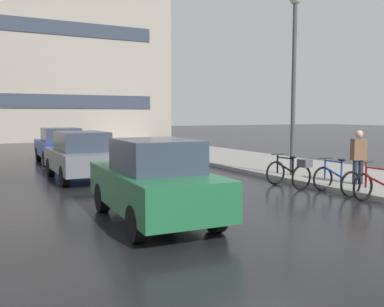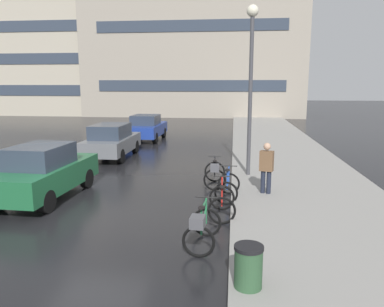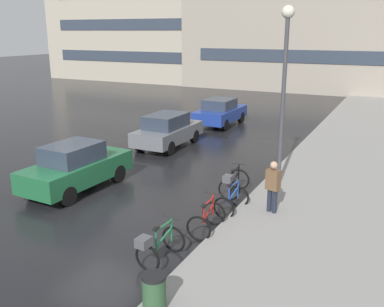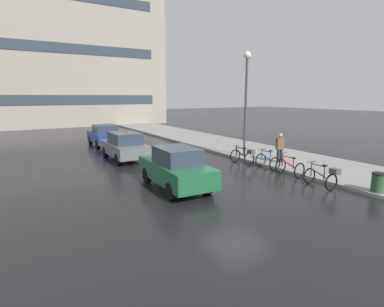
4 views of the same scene
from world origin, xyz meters
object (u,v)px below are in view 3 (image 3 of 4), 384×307
object	(u,v)px
pedestrian	(273,186)
trash_bin	(154,295)
bicycle_nearest	(157,245)
streetlamp	(285,72)
bicycle_third	(232,201)
bicycle_second	(207,219)
car_grey	(167,130)
car_blue	(220,112)
bicycle_farthest	(233,182)
car_green	(76,167)

from	to	relation	value
pedestrian	trash_bin	size ratio (longest dim) A/B	1.97
bicycle_nearest	streetlamp	distance (m)	7.27
bicycle_third	streetlamp	xyz separation A→B (m)	(0.71, 2.65, 3.66)
trash_bin	bicycle_nearest	bearing A→B (deg)	119.35
bicycle_second	car_grey	bearing A→B (deg)	126.23
car_grey	car_blue	distance (m)	5.62
bicycle_second	trash_bin	world-z (taller)	bicycle_second
bicycle_third	car_blue	world-z (taller)	car_blue
car_blue	bicycle_second	bearing A→B (deg)	-68.69
pedestrian	bicycle_third	bearing A→B (deg)	-165.44
car_grey	bicycle_third	bearing A→B (deg)	-46.54
car_grey	pedestrian	bearing A→B (deg)	-39.62
bicycle_third	streetlamp	world-z (taller)	streetlamp
bicycle_nearest	bicycle_third	world-z (taller)	bicycle_third
bicycle_third	pedestrian	distance (m)	1.33
bicycle_second	trash_bin	distance (m)	3.70
bicycle_third	trash_bin	xyz separation A→B (m)	(0.43, -5.21, 0.04)
bicycle_farthest	car_grey	xyz separation A→B (m)	(-5.09, 4.57, 0.31)
bicycle_nearest	bicycle_second	distance (m)	2.06
bicycle_third	car_grey	bearing A→B (deg)	133.46
bicycle_third	car_blue	size ratio (longest dim) A/B	0.29
car_green	bicycle_farthest	bearing A→B (deg)	19.61
car_green	trash_bin	distance (m)	7.60
car_grey	car_blue	xyz separation A→B (m)	(0.35, 5.61, -0.03)
bicycle_farthest	car_grey	world-z (taller)	car_grey
car_grey	car_blue	bearing A→B (deg)	86.45
car_green	trash_bin	xyz separation A→B (m)	(5.98, -4.68, -0.39)
trash_bin	car_green	bearing A→B (deg)	141.93
car_blue	pedestrian	size ratio (longest dim) A/B	2.34
bicycle_third	car_blue	xyz separation A→B (m)	(-5.20, 11.47, 0.39)
car_green	car_blue	xyz separation A→B (m)	(0.34, 12.00, -0.04)
car_green	pedestrian	bearing A→B (deg)	7.02
bicycle_third	car_grey	size ratio (longest dim) A/B	0.29
car_green	car_grey	bearing A→B (deg)	90.05
streetlamp	car_grey	bearing A→B (deg)	152.88
bicycle_farthest	bicycle_second	bearing A→B (deg)	-83.26
car_grey	trash_bin	xyz separation A→B (m)	(5.98, -11.07, -0.37)
bicycle_third	bicycle_farthest	bearing A→B (deg)	109.59
car_green	pedestrian	world-z (taller)	pedestrian
pedestrian	bicycle_second	bearing A→B (deg)	-124.74
bicycle_second	bicycle_farthest	xyz separation A→B (m)	(-0.34, 2.84, 0.10)
bicycle_third	pedestrian	size ratio (longest dim) A/B	0.68
bicycle_second	car_blue	xyz separation A→B (m)	(-5.08, 13.02, 0.39)
car_blue	trash_bin	xyz separation A→B (m)	(5.64, -16.68, -0.34)
bicycle_second	car_grey	size ratio (longest dim) A/B	0.29
bicycle_second	streetlamp	size ratio (longest dim) A/B	0.19
bicycle_third	car_blue	bearing A→B (deg)	114.40
bicycle_farthest	bicycle_nearest	bearing A→B (deg)	-90.28
bicycle_second	pedestrian	bearing A→B (deg)	55.26
car_blue	car_grey	bearing A→B (deg)	-93.55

